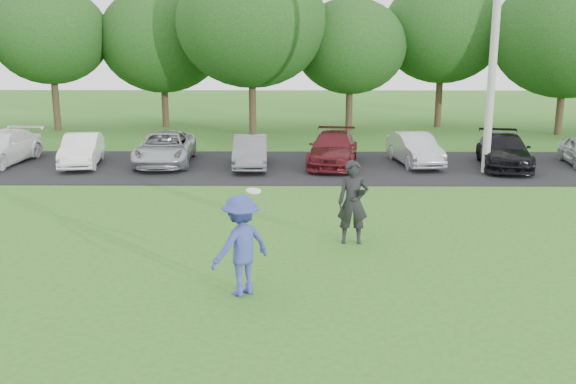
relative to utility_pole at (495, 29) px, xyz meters
name	(u,v)px	position (x,y,z in m)	size (l,w,h in m)	color
ground	(286,306)	(-7.06, -11.98, -5.09)	(100.00, 100.00, 0.00)	#2A7020
parking_lot	(291,167)	(-7.06, 1.02, -5.07)	(32.00, 6.50, 0.03)	black
utility_pole	(495,29)	(0.00, 0.00, 0.00)	(0.28, 0.28, 10.17)	#ABACA7
frisbee_player	(241,245)	(-7.91, -11.41, -4.11)	(1.42, 1.36, 2.12)	#363F99
camera_bystander	(353,202)	(-5.53, -8.24, -4.09)	(0.74, 0.51, 1.99)	black
parked_cars	(270,150)	(-7.87, 1.18, -4.45)	(30.58, 4.96, 1.26)	#585A60
tree_row	(322,35)	(-5.55, 10.78, -0.18)	(42.39, 9.85, 8.64)	#38281C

